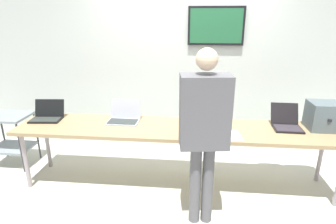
{
  "coord_description": "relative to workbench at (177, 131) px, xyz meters",
  "views": [
    {
      "loc": [
        0.2,
        -2.98,
        1.95
      ],
      "look_at": [
        -0.1,
        -0.03,
        0.95
      ],
      "focal_mm": 29.57,
      "sensor_mm": 36.0,
      "label": 1
    }
  ],
  "objects": [
    {
      "name": "ground",
      "position": [
        0.0,
        0.0,
        -0.73
      ],
      "size": [
        8.0,
        8.0,
        0.04
      ],
      "primitive_type": "cube",
      "color": "#BBBBAA"
    },
    {
      "name": "person",
      "position": [
        0.29,
        -0.62,
        0.34
      ],
      "size": [
        0.49,
        0.63,
        1.72
      ],
      "color": "#5A5A5E",
      "rests_on": "ground"
    },
    {
      "name": "laptop_station_1",
      "position": [
        -0.66,
        0.14,
        0.1
      ],
      "size": [
        0.38,
        0.3,
        0.25
      ],
      "color": "#AAB0B9",
      "rests_on": "workbench"
    },
    {
      "name": "paper_sheet",
      "position": [
        0.6,
        -0.17,
        0.04
      ],
      "size": [
        0.24,
        0.32,
        0.0
      ],
      "color": "white",
      "rests_on": "workbench"
    },
    {
      "name": "laptop_station_3",
      "position": [
        1.26,
        0.13,
        0.1
      ],
      "size": [
        0.32,
        0.38,
        0.25
      ],
      "color": "black",
      "rests_on": "workbench"
    },
    {
      "name": "workbench",
      "position": [
        0.0,
        0.0,
        0.0
      ],
      "size": [
        3.74,
        0.7,
        0.75
      ],
      "color": "#997F57",
      "rests_on": "ground"
    },
    {
      "name": "equipment_box",
      "position": [
        1.65,
        0.12,
        0.2
      ],
      "size": [
        0.33,
        0.32,
        0.31
      ],
      "color": "#516065",
      "rests_on": "workbench"
    },
    {
      "name": "back_wall",
      "position": [
        0.01,
        1.13,
        0.53
      ],
      "size": [
        8.0,
        0.11,
        2.44
      ],
      "color": "silver",
      "rests_on": "ground"
    },
    {
      "name": "laptop_station_0",
      "position": [
        -1.63,
        0.11,
        0.1
      ],
      "size": [
        0.39,
        0.32,
        0.23
      ],
      "color": "black",
      "rests_on": "workbench"
    },
    {
      "name": "storage_cart",
      "position": [
        -2.3,
        0.27,
        -0.23
      ],
      "size": [
        0.56,
        0.44,
        0.72
      ],
      "color": "gray",
      "rests_on": "ground"
    },
    {
      "name": "laptop_station_2",
      "position": [
        0.29,
        0.11,
        0.1
      ],
      "size": [
        0.38,
        0.36,
        0.26
      ],
      "color": "black",
      "rests_on": "workbench"
    }
  ]
}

